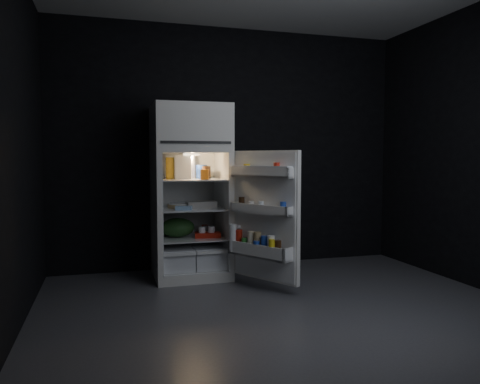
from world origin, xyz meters
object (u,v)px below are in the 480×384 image
object	(u,v)px
fridge_door	(263,218)
milk_jug	(185,167)
yogurt_tray	(208,235)
egg_carton	(201,205)
refrigerator	(190,185)

from	to	relation	value
fridge_door	milk_jug	bearing A→B (deg)	132.32
fridge_door	yogurt_tray	distance (m)	0.73
fridge_door	milk_jug	xyz separation A→B (m)	(-0.62, 0.68, 0.47)
egg_carton	yogurt_tray	distance (m)	0.32
milk_jug	egg_carton	size ratio (longest dim) A/B	0.78
refrigerator	milk_jug	distance (m)	0.20
fridge_door	yogurt_tray	xyz separation A→B (m)	(-0.41, 0.55, -0.23)
refrigerator	egg_carton	distance (m)	0.25
refrigerator	yogurt_tray	distance (m)	0.55
milk_jug	yogurt_tray	size ratio (longest dim) A/B	0.91
fridge_door	yogurt_tray	bearing A→B (deg)	126.49
fridge_door	yogurt_tray	world-z (taller)	fridge_door
egg_carton	milk_jug	bearing A→B (deg)	133.94
fridge_door	yogurt_tray	size ratio (longest dim) A/B	4.64
milk_jug	yogurt_tray	xyz separation A→B (m)	(0.21, -0.12, -0.69)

